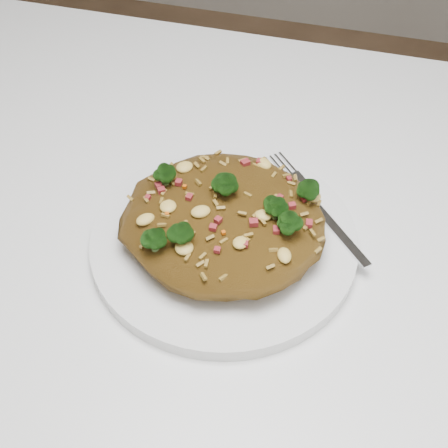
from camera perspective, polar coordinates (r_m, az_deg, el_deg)
The scene contains 4 objects.
dining_table at distance 0.63m, azimuth -2.80°, elevation -9.68°, with size 1.20×0.80×0.75m.
plate at distance 0.57m, azimuth 0.00°, elevation -1.49°, with size 0.24×0.24×0.01m, color white.
fried_rice at distance 0.54m, azimuth 0.02°, elevation 0.86°, with size 0.18×0.17×0.06m.
fork at distance 0.59m, azimuth 8.84°, elevation 1.11°, with size 0.12×0.13×0.00m.
Camera 1 is at (0.12, -0.32, 1.19)m, focal length 50.00 mm.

